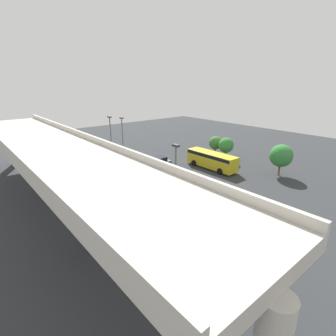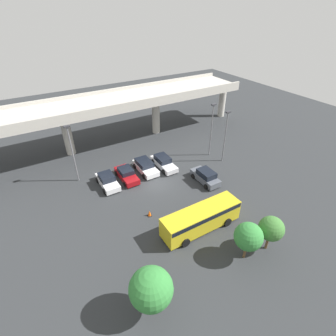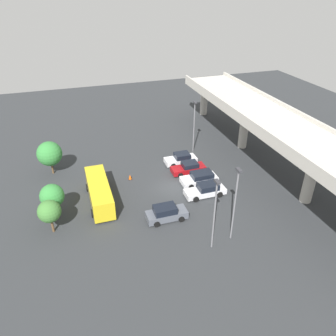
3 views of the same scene
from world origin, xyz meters
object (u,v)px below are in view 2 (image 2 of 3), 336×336
(parked_car_3, at_px, (163,162))
(parked_car_1, at_px, (126,174))
(traffic_cone, at_px, (149,213))
(parked_car_0, at_px, (107,181))
(shuttle_bus, at_px, (201,217))
(tree_front_centre, at_px, (248,237))
(tree_front_left, at_px, (151,289))
(parked_car_2, at_px, (145,166))
(lamp_post_by_overpass, at_px, (72,150))
(lamp_post_mid_lot, at_px, (212,126))
(tree_front_right, at_px, (271,229))
(parked_car_4, at_px, (205,176))
(lamp_post_near_aisle, at_px, (226,133))

(parked_car_3, bearing_deg, parked_car_1, -89.80)
(traffic_cone, bearing_deg, parked_car_0, 104.23)
(shuttle_bus, xyz_separation_m, tree_front_centre, (1.25, -4.95, 1.17))
(tree_front_left, distance_m, tree_front_centre, 9.56)
(parked_car_0, xyz_separation_m, parked_car_2, (5.56, 0.49, 0.03))
(parked_car_3, xyz_separation_m, tree_front_left, (-10.96, -17.16, 2.19))
(lamp_post_by_overpass, bearing_deg, lamp_post_mid_lot, -10.57)
(lamp_post_mid_lot, bearing_deg, parked_car_3, 175.18)
(lamp_post_by_overpass, bearing_deg, tree_front_left, -89.48)
(parked_car_0, height_order, traffic_cone, parked_car_0)
(lamp_post_by_overpass, bearing_deg, tree_front_right, -58.78)
(tree_front_left, bearing_deg, lamp_post_by_overpass, 90.52)
(lamp_post_mid_lot, bearing_deg, tree_front_left, -138.33)
(parked_car_4, distance_m, shuttle_bus, 8.36)
(parked_car_4, distance_m, tree_front_right, 11.79)
(parked_car_1, distance_m, lamp_post_near_aisle, 14.58)
(parked_car_3, bearing_deg, lamp_post_mid_lot, 85.18)
(parked_car_2, xyz_separation_m, shuttle_bus, (0.01, -12.47, 0.75))
(shuttle_bus, bearing_deg, lamp_post_near_aisle, 40.16)
(parked_car_0, height_order, parked_car_3, parked_car_3)
(parked_car_0, bearing_deg, tree_front_centre, 21.96)
(parked_car_0, height_order, parked_car_4, parked_car_4)
(parked_car_3, relative_size, tree_front_left, 1.09)
(tree_front_left, xyz_separation_m, tree_front_right, (12.09, -0.22, -0.36))
(parked_car_4, bearing_deg, parked_car_0, 62.68)
(parked_car_4, height_order, tree_front_left, tree_front_left)
(parked_car_0, bearing_deg, traffic_cone, 14.23)
(traffic_cone, bearing_deg, lamp_post_near_aisle, 18.38)
(tree_front_right, bearing_deg, traffic_cone, 127.70)
(parked_car_4, distance_m, tree_front_centre, 12.14)
(parked_car_1, relative_size, lamp_post_mid_lot, 0.57)
(parked_car_3, distance_m, lamp_post_near_aisle, 9.46)
(parked_car_3, relative_size, traffic_cone, 7.00)
(lamp_post_mid_lot, distance_m, tree_front_left, 24.91)
(parked_car_3, xyz_separation_m, lamp_post_near_aisle, (8.17, -2.97, 3.72))
(lamp_post_mid_lot, distance_m, lamp_post_by_overpass, 19.06)
(parked_car_2, xyz_separation_m, parked_car_3, (2.67, -0.36, -0.01))
(parked_car_1, distance_m, parked_car_3, 5.60)
(tree_front_left, height_order, tree_front_centre, tree_front_left)
(lamp_post_near_aisle, distance_m, lamp_post_by_overpass, 20.18)
(parked_car_1, bearing_deg, lamp_post_near_aisle, 77.90)
(lamp_post_by_overpass, bearing_deg, shuttle_bus, -60.47)
(lamp_post_by_overpass, bearing_deg, parked_car_2, -16.44)
(shuttle_bus, bearing_deg, tree_front_left, -148.72)
(tree_front_right, bearing_deg, shuttle_bus, 125.71)
(shuttle_bus, xyz_separation_m, traffic_cone, (-3.64, 4.33, -1.15))
(lamp_post_mid_lot, distance_m, tree_front_centre, 18.84)
(parked_car_2, distance_m, shuttle_bus, 12.50)
(lamp_post_near_aisle, xyz_separation_m, lamp_post_by_overpass, (-19.31, 5.83, 0.08))
(parked_car_3, bearing_deg, lamp_post_by_overpass, -104.39)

